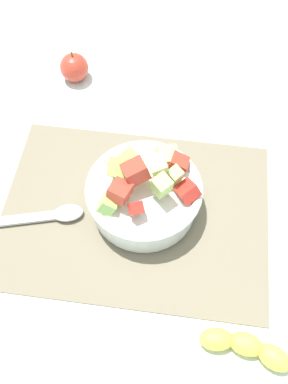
% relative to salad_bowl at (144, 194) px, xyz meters
% --- Properties ---
extents(ground_plane, '(2.40, 2.40, 0.00)m').
position_rel_salad_bowl_xyz_m(ground_plane, '(0.02, 0.02, -0.05)').
color(ground_plane, silver).
extents(placemat, '(0.50, 0.37, 0.01)m').
position_rel_salad_bowl_xyz_m(placemat, '(0.02, 0.02, -0.05)').
color(placemat, '#756B56').
rests_on(placemat, ground_plane).
extents(salad_bowl, '(0.21, 0.21, 0.13)m').
position_rel_salad_bowl_xyz_m(salad_bowl, '(0.00, 0.00, 0.00)').
color(salad_bowl, white).
rests_on(salad_bowl, placemat).
extents(serving_spoon, '(0.24, 0.09, 0.01)m').
position_rel_salad_bowl_xyz_m(serving_spoon, '(0.19, 0.05, -0.04)').
color(serving_spoon, '#B7B7BC').
rests_on(serving_spoon, placemat).
extents(whole_apple, '(0.06, 0.06, 0.08)m').
position_rel_salad_bowl_xyz_m(whole_apple, '(0.20, -0.32, -0.02)').
color(whole_apple, '#BC3828').
rests_on(whole_apple, ground_plane).
extents(banana_whole, '(0.15, 0.07, 0.04)m').
position_rel_salad_bowl_xyz_m(banana_whole, '(-0.19, 0.24, -0.03)').
color(banana_whole, yellow).
rests_on(banana_whole, ground_plane).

